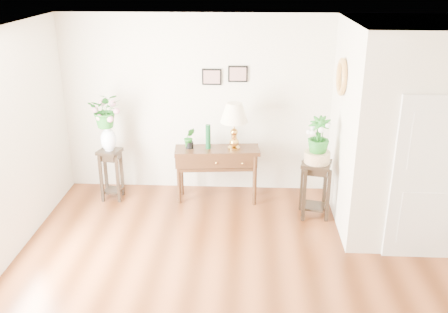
# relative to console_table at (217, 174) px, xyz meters

# --- Properties ---
(floor) EXTENTS (6.00, 5.50, 0.02)m
(floor) POSITION_rel_console_table_xyz_m (0.54, -2.27, -0.43)
(floor) COLOR brown
(floor) RESTS_ON ground
(ceiling) EXTENTS (6.00, 5.50, 0.02)m
(ceiling) POSITION_rel_console_table_xyz_m (0.54, -2.27, 2.37)
(ceiling) COLOR white
(ceiling) RESTS_ON ground
(wall_back) EXTENTS (6.00, 0.02, 2.80)m
(wall_back) POSITION_rel_console_table_xyz_m (0.54, 0.48, 0.97)
(wall_back) COLOR silver
(wall_back) RESTS_ON ground
(partition) EXTENTS (1.80, 1.95, 2.80)m
(partition) POSITION_rel_console_table_xyz_m (2.64, -0.50, 0.97)
(partition) COLOR silver
(partition) RESTS_ON floor
(door) EXTENTS (0.90, 0.05, 2.10)m
(door) POSITION_rel_console_table_xyz_m (2.64, -1.50, 0.62)
(door) COLOR silver
(door) RESTS_ON floor
(art_print_left) EXTENTS (0.30, 0.02, 0.25)m
(art_print_left) POSITION_rel_console_table_xyz_m (-0.11, 0.46, 1.42)
(art_print_left) COLOR black
(art_print_left) RESTS_ON wall_back
(art_print_right) EXTENTS (0.30, 0.02, 0.25)m
(art_print_right) POSITION_rel_console_table_xyz_m (0.29, 0.46, 1.47)
(art_print_right) COLOR black
(art_print_right) RESTS_ON wall_back
(wall_ornament) EXTENTS (0.07, 0.51, 0.51)m
(wall_ornament) POSITION_rel_console_table_xyz_m (1.70, -0.37, 1.62)
(wall_ornament) COLOR tan
(wall_ornament) RESTS_ON partition
(console_table) EXTENTS (1.31, 0.54, 0.85)m
(console_table) POSITION_rel_console_table_xyz_m (0.00, 0.00, 0.00)
(console_table) COLOR #311D0E
(console_table) RESTS_ON floor
(table_lamp) EXTENTS (0.50, 0.50, 0.72)m
(table_lamp) POSITION_rel_console_table_xyz_m (0.25, 0.00, 0.78)
(table_lamp) COLOR #B88C3E
(table_lamp) RESTS_ON console_table
(green_vase) EXTENTS (0.10, 0.10, 0.38)m
(green_vase) POSITION_rel_console_table_xyz_m (-0.14, 0.00, 0.60)
(green_vase) COLOR #0C411F
(green_vase) RESTS_ON console_table
(potted_plant) EXTENTS (0.19, 0.17, 0.30)m
(potted_plant) POSITION_rel_console_table_xyz_m (-0.42, 0.00, 0.58)
(potted_plant) COLOR #1C671D
(potted_plant) RESTS_ON console_table
(plant_stand_a) EXTENTS (0.38, 0.38, 0.81)m
(plant_stand_a) POSITION_rel_console_table_xyz_m (-1.65, -0.04, -0.02)
(plant_stand_a) COLOR black
(plant_stand_a) RESTS_ON floor
(porcelain_vase) EXTENTS (0.30, 0.30, 0.41)m
(porcelain_vase) POSITION_rel_console_table_xyz_m (-1.65, -0.04, 0.61)
(porcelain_vase) COLOR white
(porcelain_vase) RESTS_ON plant_stand_a
(lily_arrangement) EXTENTS (0.53, 0.48, 0.54)m
(lily_arrangement) POSITION_rel_console_table_xyz_m (-1.65, -0.04, 1.06)
(lily_arrangement) COLOR #1C671D
(lily_arrangement) RESTS_ON porcelain_vase
(plant_stand_b) EXTENTS (0.48, 0.48, 0.84)m
(plant_stand_b) POSITION_rel_console_table_xyz_m (1.44, -0.46, -0.01)
(plant_stand_b) COLOR black
(plant_stand_b) RESTS_ON floor
(ceramic_bowl) EXTENTS (0.44, 0.44, 0.16)m
(ceramic_bowl) POSITION_rel_console_table_xyz_m (1.44, -0.46, 0.50)
(ceramic_bowl) COLOR tan
(ceramic_bowl) RESTS_ON plant_stand_b
(narcissus) EXTENTS (0.38, 0.38, 0.55)m
(narcissus) POSITION_rel_console_table_xyz_m (1.44, -0.46, 0.81)
(narcissus) COLOR #1C671D
(narcissus) RESTS_ON ceramic_bowl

